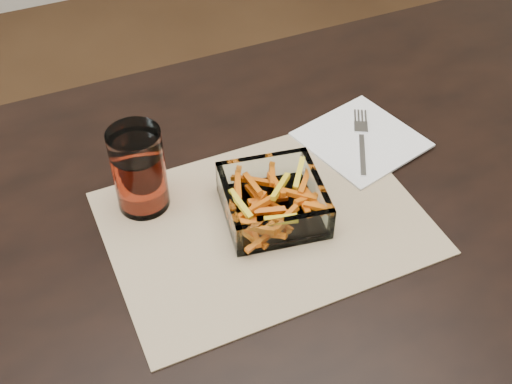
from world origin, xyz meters
The scene contains 6 objects.
dining_table centered at (0.00, 0.00, 0.66)m, with size 1.60×0.90×0.75m.
placemat centered at (-0.13, 0.00, 0.75)m, with size 0.45×0.33×0.00m, color tan.
glass_bowl centered at (-0.11, 0.01, 0.78)m, with size 0.16×0.16×0.06m.
tumbler centered at (-0.28, 0.11, 0.82)m, with size 0.08×0.08×0.13m.
napkin centered at (0.09, 0.10, 0.76)m, with size 0.17×0.17×0.00m, color white.
fork centered at (0.09, 0.10, 0.76)m, with size 0.09×0.15×0.00m.
Camera 1 is at (-0.40, -0.57, 1.44)m, focal length 45.00 mm.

